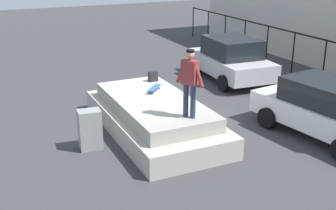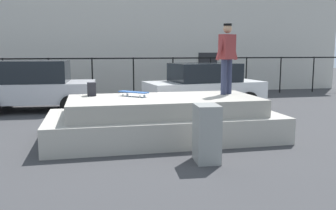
{
  "view_description": "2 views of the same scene",
  "coord_description": "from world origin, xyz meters",
  "px_view_note": "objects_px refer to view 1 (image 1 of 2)",
  "views": [
    {
      "loc": [
        11.63,
        -5.1,
        5.13
      ],
      "look_at": [
        0.3,
        0.19,
        0.61
      ],
      "focal_mm": 46.18,
      "sensor_mm": 36.0,
      "label": 1
    },
    {
      "loc": [
        -1.13,
        -8.93,
        2.12
      ],
      "look_at": [
        0.9,
        0.24,
        0.71
      ],
      "focal_mm": 38.88,
      "sensor_mm": 36.0,
      "label": 2
    }
  ],
  "objects_px": {
    "skateboarder": "(190,79)",
    "car_silver_sedan_near": "(231,59)",
    "backpack": "(153,76)",
    "utility_box": "(90,130)",
    "skateboard": "(154,88)",
    "car_white_sedan_mid": "(327,109)"
  },
  "relations": [
    {
      "from": "skateboard",
      "to": "car_white_sedan_mid",
      "type": "bearing_deg",
      "value": 51.99
    },
    {
      "from": "skateboarder",
      "to": "skateboard",
      "type": "xyz_separation_m",
      "value": [
        -2.39,
        0.04,
        -0.93
      ]
    },
    {
      "from": "skateboard",
      "to": "car_white_sedan_mid",
      "type": "height_order",
      "value": "car_white_sedan_mid"
    },
    {
      "from": "skateboarder",
      "to": "utility_box",
      "type": "distance_m",
      "value": 3.05
    },
    {
      "from": "skateboarder",
      "to": "car_white_sedan_mid",
      "type": "distance_m",
      "value": 4.28
    },
    {
      "from": "skateboarder",
      "to": "car_silver_sedan_near",
      "type": "bearing_deg",
      "value": 138.19
    },
    {
      "from": "utility_box",
      "to": "skateboard",
      "type": "bearing_deg",
      "value": 119.45
    },
    {
      "from": "skateboarder",
      "to": "car_white_sedan_mid",
      "type": "bearing_deg",
      "value": 79.66
    },
    {
      "from": "skateboarder",
      "to": "car_white_sedan_mid",
      "type": "relative_size",
      "value": 0.4
    },
    {
      "from": "skateboard",
      "to": "car_white_sedan_mid",
      "type": "distance_m",
      "value": 5.09
    },
    {
      "from": "skateboarder",
      "to": "car_silver_sedan_near",
      "type": "distance_m",
      "value": 7.18
    },
    {
      "from": "skateboarder",
      "to": "backpack",
      "type": "relative_size",
      "value": 5.38
    },
    {
      "from": "skateboard",
      "to": "car_white_sedan_mid",
      "type": "relative_size",
      "value": 0.16
    },
    {
      "from": "skateboard",
      "to": "backpack",
      "type": "xyz_separation_m",
      "value": [
        -1.0,
        0.38,
        0.06
      ]
    },
    {
      "from": "skateboarder",
      "to": "backpack",
      "type": "height_order",
      "value": "skateboarder"
    },
    {
      "from": "skateboard",
      "to": "backpack",
      "type": "bearing_deg",
      "value": 159.14
    },
    {
      "from": "utility_box",
      "to": "skateboarder",
      "type": "bearing_deg",
      "value": 65.47
    },
    {
      "from": "skateboard",
      "to": "utility_box",
      "type": "distance_m",
      "value": 2.67
    },
    {
      "from": "car_white_sedan_mid",
      "to": "skateboarder",
      "type": "bearing_deg",
      "value": -100.34
    },
    {
      "from": "backpack",
      "to": "utility_box",
      "type": "height_order",
      "value": "backpack"
    },
    {
      "from": "backpack",
      "to": "car_white_sedan_mid",
      "type": "xyz_separation_m",
      "value": [
        4.13,
        3.62,
        -0.32
      ]
    },
    {
      "from": "backpack",
      "to": "skateboarder",
      "type": "bearing_deg",
      "value": -100.41
    }
  ]
}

